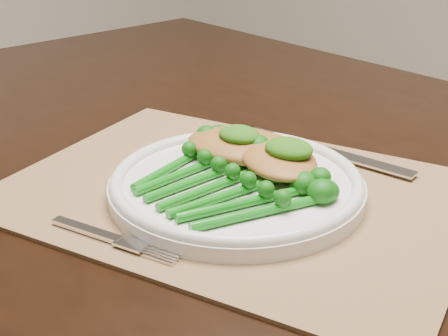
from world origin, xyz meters
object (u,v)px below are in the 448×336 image
Objects in this scene: placemat at (234,193)px; chicken_fillet_left at (243,145)px; broccolini_bundle at (216,186)px; dinner_plate at (237,184)px.

chicken_fillet_left is (-0.03, 0.05, 0.03)m from placemat.
placemat is at bearing 107.98° from broccolini_bundle.
placemat is 2.27× the size of broccolini_bundle.
broccolini_bundle is at bearing -94.59° from placemat.
placemat is at bearing -73.36° from chicken_fillet_left.
placemat is 0.04m from broccolini_bundle.
dinner_plate is 1.28× the size of broccolini_bundle.
chicken_fillet_left is (-0.04, 0.06, 0.02)m from dinner_plate.
broccolini_bundle is (0.00, -0.04, 0.02)m from placemat.
dinner_plate is at bearing 97.94° from broccolini_bundle.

